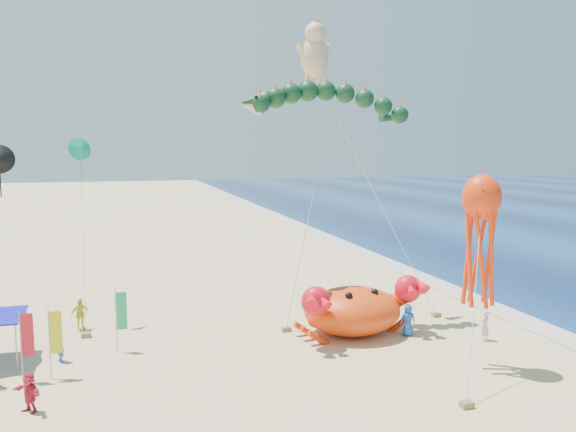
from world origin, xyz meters
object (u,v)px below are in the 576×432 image
object	(u,v)px
dragon_kite	(327,106)
octopus_kite	(480,230)
crab_inflatable	(353,309)
cherub_kite	(315,51)

from	to	relation	value
dragon_kite	octopus_kite	world-z (taller)	dragon_kite
crab_inflatable	cherub_kite	world-z (taller)	cherub_kite
crab_inflatable	dragon_kite	xyz separation A→B (m)	(-0.64, 2.65, 11.11)
crab_inflatable	octopus_kite	xyz separation A→B (m)	(3.61, -5.95, 5.03)
cherub_kite	crab_inflatable	bearing A→B (deg)	-96.64
crab_inflatable	octopus_kite	size ratio (longest dim) A/B	0.81
cherub_kite	octopus_kite	size ratio (longest dim) A/B	2.10
dragon_kite	crab_inflatable	bearing A→B (deg)	-76.32
crab_inflatable	dragon_kite	distance (m)	11.44
crab_inflatable	dragon_kite	bearing A→B (deg)	103.68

